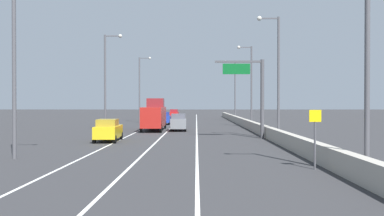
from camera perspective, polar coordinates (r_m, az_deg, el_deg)
name	(u,v)px	position (r m, az deg, el deg)	size (l,w,h in m)	color
ground_plane	(188,123)	(71.07, -0.58, -2.06)	(320.00, 320.00, 0.00)	#2D2D30
lane_stripe_left	(149,126)	(62.46, -5.81, -2.43)	(0.16, 130.00, 0.00)	silver
lane_stripe_center	(173,126)	(62.16, -2.60, -2.44)	(0.16, 130.00, 0.00)	silver
lane_stripe_right	(197,126)	(62.07, 0.63, -2.44)	(0.16, 130.00, 0.00)	silver
jersey_barrier_right	(258,128)	(47.56, 8.91, -2.73)	(0.60, 120.00, 1.10)	#9E998E
overhead_sign_gantry	(254,89)	(40.30, 8.49, 2.61)	(4.68, 0.36, 7.50)	#47474C
speed_advisory_sign	(315,134)	(21.99, 16.38, -3.48)	(0.60, 0.11, 3.00)	#4C4C51
lamp_post_right_near	(362,33)	(20.70, 22.13, 9.40)	(2.14, 0.44, 11.46)	#4C4C51
lamp_post_right_second	(276,69)	(39.95, 11.36, 5.17)	(2.14, 0.44, 11.46)	#4C4C51
lamp_post_right_third	(250,81)	(59.78, 7.87, 3.66)	(2.14, 0.44, 11.46)	#4C4C51
lamp_post_right_fourth	(234,87)	(79.68, 5.71, 2.90)	(2.14, 0.44, 11.46)	#4C4C51
lamp_post_left_near	(18,51)	(27.41, -22.59, 7.23)	(2.14, 0.44, 11.46)	#4C4C51
lamp_post_left_mid	(107,76)	(50.35, -11.48, 4.23)	(2.14, 0.44, 11.46)	#4C4C51
lamp_post_left_far	(141,85)	(73.96, -6.98, 3.08)	(2.14, 0.44, 11.46)	#4C4C51
car_blue_0	(164,118)	(66.35, -3.76, -1.40)	(1.85, 4.08, 1.97)	#1E389E
car_red_1	(174,114)	(92.91, -2.45, -0.80)	(2.00, 4.46, 2.04)	red
car_yellow_2	(108,130)	(37.43, -11.32, -2.98)	(2.09, 4.75, 1.96)	gold
car_gray_3	(178,122)	(50.75, -1.87, -1.96)	(2.06, 4.28, 2.08)	slate
box_truck	(154,116)	(51.90, -5.16, -1.05)	(2.57, 9.33, 3.97)	#A51E19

